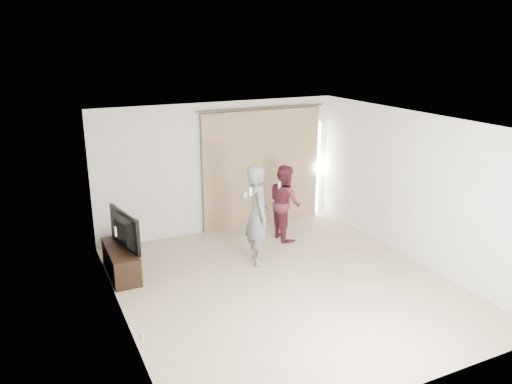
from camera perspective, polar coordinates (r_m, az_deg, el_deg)
floor at (r=8.08m, az=3.37°, el=-10.60°), size 5.50×5.50×0.00m
wall_back at (r=9.96m, az=-4.14°, el=2.80°), size 5.00×0.04×2.60m
wall_left at (r=6.78m, az=-15.35°, el=-4.73°), size 0.04×5.50×2.60m
ceiling at (r=7.25m, az=3.73°, el=7.93°), size 5.00×5.50×0.01m
curtain at (r=10.28m, az=0.76°, el=2.74°), size 2.80×0.11×2.46m
tv_console at (r=8.61m, az=-15.16°, el=-7.64°), size 0.42×1.22×0.47m
tv at (r=8.41m, az=-15.45°, el=-4.29°), size 0.35×1.07×0.61m
scratching_post at (r=9.45m, az=-15.17°, el=-5.69°), size 0.35×0.35×0.46m
person_man at (r=8.52m, az=0.21°, el=-2.60°), size 0.55×0.72×1.76m
person_woman at (r=9.65m, az=3.31°, el=-1.16°), size 0.58×0.73×1.47m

